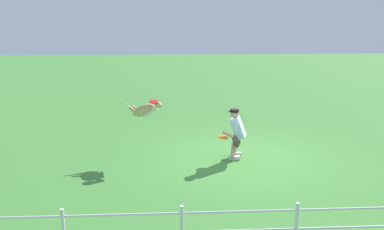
# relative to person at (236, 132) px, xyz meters

# --- Properties ---
(ground_plane) EXTENTS (60.00, 60.00, 0.00)m
(ground_plane) POSITION_rel_person_xyz_m (-0.24, 0.06, -0.70)
(ground_plane) COLOR #438538
(person) EXTENTS (0.67, 0.66, 1.29)m
(person) POSITION_rel_person_xyz_m (0.00, 0.00, 0.00)
(person) COLOR silver
(person) RESTS_ON ground_plane
(dog) EXTENTS (1.01, 0.50, 0.53)m
(dog) POSITION_rel_person_xyz_m (2.33, -0.26, 0.55)
(dog) COLOR tan
(frisbee_flying) EXTENTS (0.32, 0.32, 0.08)m
(frisbee_flying) POSITION_rel_person_xyz_m (2.09, -0.13, 0.79)
(frisbee_flying) COLOR red
(frisbee_held) EXTENTS (0.30, 0.31, 0.09)m
(frisbee_held) POSITION_rel_person_xyz_m (0.36, 0.13, -0.09)
(frisbee_held) COLOR #E65A0F
(frisbee_held) RESTS_ON person
(fence) EXTENTS (17.74, 0.06, 0.80)m
(fence) POSITION_rel_person_xyz_m (-0.24, 4.16, -0.23)
(fence) COLOR white
(fence) RESTS_ON ground_plane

